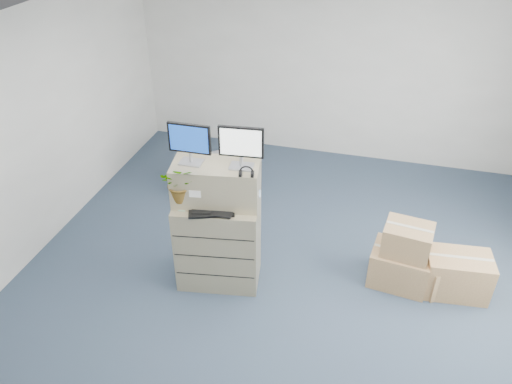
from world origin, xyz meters
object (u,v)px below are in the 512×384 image
at_px(potted_plant, 182,187).
at_px(office_chair, 212,162).
at_px(monitor_left, 189,141).
at_px(water_bottle, 223,189).
at_px(filing_cabinet_lower, 219,242).
at_px(monitor_right, 241,145).
at_px(keyboard, 212,212).

height_order(potted_plant, office_chair, potted_plant).
bearing_deg(monitor_left, water_bottle, 14.00).
height_order(monitor_left, potted_plant, monitor_left).
bearing_deg(office_chair, potted_plant, 65.72).
bearing_deg(filing_cabinet_lower, water_bottle, 55.21).
height_order(monitor_left, water_bottle, monitor_left).
distance_m(monitor_right, keyboard, 0.77).
relative_size(monitor_left, keyboard, 0.94).
xyz_separation_m(monitor_right, potted_plant, (-0.58, -0.20, -0.46)).
height_order(filing_cabinet_lower, monitor_right, monitor_right).
height_order(monitor_left, keyboard, monitor_left).
relative_size(water_bottle, potted_plant, 0.54).
distance_m(monitor_left, keyboard, 0.75).
xyz_separation_m(monitor_right, keyboard, (-0.26, -0.23, -0.68)).
height_order(monitor_left, monitor_right, monitor_right).
relative_size(filing_cabinet_lower, keyboard, 2.23).
bearing_deg(filing_cabinet_lower, monitor_right, 4.63).
distance_m(filing_cabinet_lower, keyboard, 0.56).
bearing_deg(keyboard, monitor_left, 125.42).
distance_m(keyboard, water_bottle, 0.29).
xyz_separation_m(monitor_left, monitor_right, (0.52, 0.05, 0.01)).
relative_size(keyboard, water_bottle, 1.83).
distance_m(monitor_right, water_bottle, 0.61).
xyz_separation_m(filing_cabinet_lower, monitor_right, (0.26, 0.06, 1.22)).
xyz_separation_m(monitor_left, water_bottle, (0.30, 0.08, -0.56)).
height_order(filing_cabinet_lower, potted_plant, potted_plant).
relative_size(filing_cabinet_lower, monitor_left, 2.37).
height_order(monitor_right, keyboard, monitor_right).
xyz_separation_m(monitor_right, office_chair, (-1.00, 1.80, -1.34)).
height_order(monitor_right, potted_plant, monitor_right).
relative_size(monitor_right, potted_plant, 0.95).
distance_m(monitor_left, monitor_right, 0.52).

